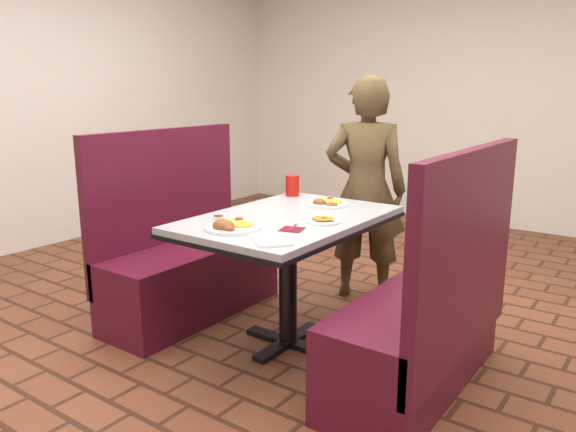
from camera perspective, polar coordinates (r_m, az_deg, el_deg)
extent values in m
plane|color=brown|center=(3.27, 0.00, -12.89)|extent=(7.00, 7.00, 0.00)
cube|color=white|center=(6.14, 19.92, 12.00)|extent=(6.00, 0.04, 2.80)
cube|color=#B3B5B8|center=(3.03, 0.00, -0.32)|extent=(0.80, 1.20, 0.03)
cube|color=black|center=(3.03, 0.00, -0.83)|extent=(0.81, 1.21, 0.02)
cylinder|color=black|center=(3.13, 0.00, -7.01)|extent=(0.10, 0.10, 0.69)
cube|color=black|center=(3.27, 0.00, -12.65)|extent=(0.55, 0.08, 0.03)
cube|color=black|center=(3.27, 0.00, -12.65)|extent=(0.08, 0.55, 0.03)
cube|color=#591428|center=(3.64, -9.68, -6.50)|extent=(0.45, 1.20, 0.45)
cube|color=#591428|center=(3.67, -12.38, 1.24)|extent=(0.06, 1.20, 0.95)
cube|color=#591428|center=(2.85, 12.64, -12.38)|extent=(0.45, 1.20, 0.45)
cube|color=#591428|center=(2.61, 17.60, -3.89)|extent=(0.06, 1.20, 0.95)
imported|color=brown|center=(3.81, 7.88, 2.63)|extent=(0.64, 0.54, 1.50)
cylinder|color=white|center=(2.75, -5.62, -1.19)|extent=(0.27, 0.27, 0.02)
ellipsoid|color=yellow|center=(2.75, -4.67, -0.47)|extent=(0.11, 0.11, 0.05)
ellipsoid|color=#7CB247|center=(2.82, -5.72, -0.33)|extent=(0.11, 0.09, 0.04)
cylinder|color=red|center=(2.81, -4.99, -0.29)|extent=(0.04, 0.04, 0.01)
ellipsoid|color=brown|center=(2.71, -6.57, -0.53)|extent=(0.12, 0.09, 0.07)
ellipsoid|color=brown|center=(2.67, -6.06, -1.00)|extent=(0.07, 0.05, 0.04)
cylinder|color=white|center=(2.80, -7.09, -0.41)|extent=(0.06, 0.06, 0.04)
cylinder|color=#663113|center=(2.79, -7.11, -0.03)|extent=(0.05, 0.05, 0.01)
cylinder|color=white|center=(3.30, 3.99, 1.20)|extent=(0.25, 0.25, 0.01)
ellipsoid|color=yellow|center=(3.30, 4.69, 1.74)|extent=(0.10, 0.10, 0.05)
ellipsoid|color=#7CB247|center=(3.35, 3.74, 1.82)|extent=(0.10, 0.08, 0.03)
cylinder|color=red|center=(3.35, 4.31, 1.85)|extent=(0.04, 0.04, 0.01)
ellipsoid|color=brown|center=(3.24, 4.45, 1.35)|extent=(0.07, 0.07, 0.03)
ellipsoid|color=brown|center=(3.27, 3.21, 1.68)|extent=(0.08, 0.06, 0.05)
cylinder|color=white|center=(2.88, 3.67, -0.56)|extent=(0.17, 0.17, 0.01)
cube|color=maroon|center=(2.74, 0.40, -1.37)|extent=(0.13, 0.13, 0.00)
cube|color=silver|center=(2.76, 0.55, -1.14)|extent=(0.06, 0.13, 0.00)
cylinder|color=red|center=(3.57, 0.45, 3.11)|extent=(0.09, 0.09, 0.13)
cube|color=white|center=(2.53, -1.71, -2.45)|extent=(0.26, 0.25, 0.01)
cube|color=#BCBCC0|center=(2.77, -6.00, -1.06)|extent=(0.03, 0.17, 0.00)
cube|color=silver|center=(2.83, -6.21, -0.77)|extent=(0.05, 0.15, 0.00)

